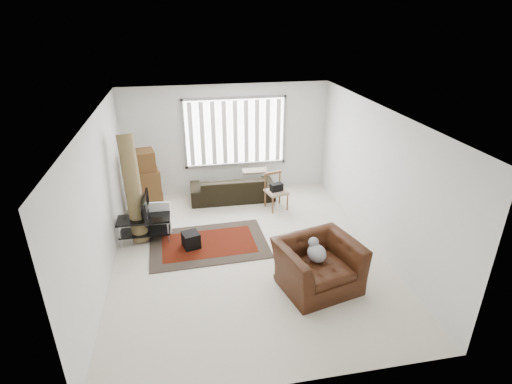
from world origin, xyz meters
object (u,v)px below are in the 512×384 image
moving_boxes (147,184)px  armchair (318,262)px  tv_stand (144,224)px  side_chair (276,190)px  sofa (232,185)px

moving_boxes → armchair: size_ratio=0.98×
tv_stand → moving_boxes: 1.33m
side_chair → armchair: (0.02, -2.97, 0.01)m
sofa → tv_stand: bearing=39.8°
tv_stand → armchair: (2.93, -2.03, 0.10)m
tv_stand → armchair: size_ratio=0.68×
side_chair → sofa: bearing=130.2°
tv_stand → armchair: 3.57m
sofa → armchair: (0.95, -3.64, 0.09)m
tv_stand → side_chair: (2.92, 0.94, 0.10)m
side_chair → armchair: 2.97m
armchair → moving_boxes: bearing=117.4°
tv_stand → moving_boxes: size_ratio=0.70×
sofa → armchair: 3.76m
moving_boxes → sofa: bearing=9.0°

